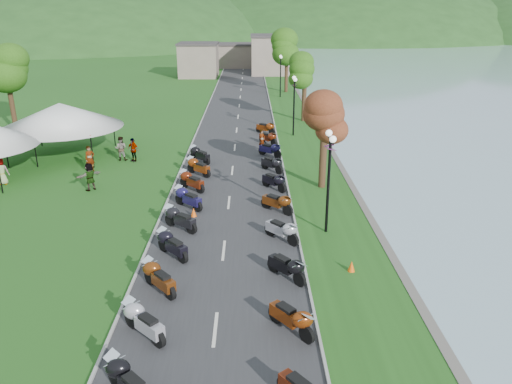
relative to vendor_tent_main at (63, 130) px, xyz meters
name	(u,v)px	position (x,y,z in m)	size (l,w,h in m)	color
road	(237,130)	(12.67, 8.21, -1.99)	(7.00, 120.00, 0.02)	#333335
hills_backdrop	(247,36)	(12.67, 168.21, -2.00)	(360.00, 120.00, 76.00)	#285621
far_building	(231,57)	(10.67, 53.21, 0.50)	(18.00, 16.00, 5.00)	gray
moto_row_left	(166,261)	(10.38, -17.83, -1.45)	(2.60, 34.30, 1.10)	#331411
moto_row_right	(277,202)	(15.34, -11.17, -1.45)	(2.60, 38.31, 1.10)	#331411
vendor_tent_main	(63,130)	(0.00, 0.00, 0.00)	(5.92, 5.92, 4.00)	silver
tree_lakeside	(324,132)	(18.35, -7.16, 1.49)	(2.51, 2.51, 6.98)	#346C17
pedestrian_a	(91,171)	(3.02, -3.79, -2.00)	(0.65, 0.47, 1.78)	slate
pedestrian_b	(122,160)	(4.48, -1.19, -2.00)	(0.87, 0.47, 1.78)	slate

